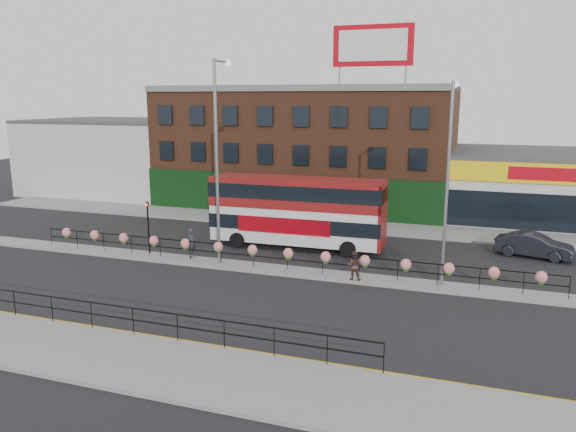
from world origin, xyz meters
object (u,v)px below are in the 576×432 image
(pedestrian_a, at_px, (192,243))
(pedestrian_b, at_px, (354,265))
(lamp_column_west, at_px, (219,144))
(lamp_column_east, at_px, (449,166))
(car, at_px, (534,245))
(double_decker_bus, at_px, (298,205))

(pedestrian_a, height_order, pedestrian_b, pedestrian_a)
(lamp_column_west, xyz_separation_m, lamp_column_east, (12.35, 0.09, -0.76))
(car, distance_m, pedestrian_b, 12.32)
(double_decker_bus, bearing_deg, lamp_column_east, -26.98)
(double_decker_bus, relative_size, car, 2.40)
(pedestrian_a, xyz_separation_m, lamp_column_east, (14.35, -0.12, 5.11))
(double_decker_bus, relative_size, pedestrian_b, 7.28)
(double_decker_bus, height_order, pedestrian_b, double_decker_bus)
(pedestrian_b, height_order, lamp_column_west, lamp_column_west)
(double_decker_bus, relative_size, lamp_column_east, 1.10)
(lamp_column_west, bearing_deg, lamp_column_east, 0.42)
(double_decker_bus, bearing_deg, lamp_column_west, -122.24)
(pedestrian_a, relative_size, lamp_column_east, 0.17)
(double_decker_bus, relative_size, lamp_column_west, 0.98)
(car, xyz_separation_m, lamp_column_west, (-17.18, -7.37, 6.16))
(double_decker_bus, xyz_separation_m, car, (14.14, 2.54, -2.03))
(double_decker_bus, bearing_deg, pedestrian_b, -48.85)
(pedestrian_a, relative_size, pedestrian_b, 1.13)
(car, xyz_separation_m, pedestrian_a, (-19.19, -7.16, 0.29))
(lamp_column_east, bearing_deg, double_decker_bus, 153.02)
(car, relative_size, pedestrian_b, 3.03)
(car, height_order, lamp_column_east, lamp_column_east)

